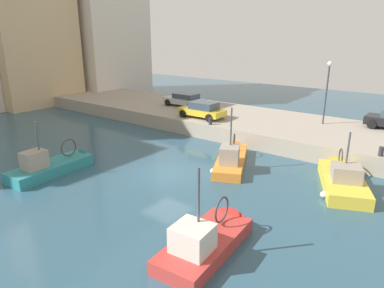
% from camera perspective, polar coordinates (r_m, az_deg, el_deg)
% --- Properties ---
extents(water_surface, '(80.00, 80.00, 0.00)m').
position_cam_1_polar(water_surface, '(20.64, -4.12, -4.84)').
color(water_surface, '#2D5166').
rests_on(water_surface, ground).
extents(quay_wall, '(9.00, 56.00, 1.20)m').
position_cam_1_polar(quay_wall, '(29.57, 10.86, 3.06)').
color(quay_wall, '#9E9384').
rests_on(quay_wall, ground).
extents(fishing_boat_teal, '(5.88, 2.14, 4.11)m').
position_cam_1_polar(fishing_boat_teal, '(22.31, -21.67, -3.98)').
color(fishing_boat_teal, teal).
rests_on(fishing_boat_teal, ground).
extents(fishing_boat_orange, '(6.46, 4.18, 4.62)m').
position_cam_1_polar(fishing_boat_orange, '(22.21, 6.59, -2.86)').
color(fishing_boat_orange, orange).
rests_on(fishing_boat_orange, ground).
extents(fishing_boat_yellow, '(6.22, 4.13, 4.09)m').
position_cam_1_polar(fishing_boat_yellow, '(20.68, 23.50, -5.95)').
color(fishing_boat_yellow, gold).
rests_on(fishing_boat_yellow, ground).
extents(fishing_boat_red, '(5.54, 2.30, 4.44)m').
position_cam_1_polar(fishing_boat_red, '(13.94, 3.02, -16.04)').
color(fishing_boat_red, '#BC3833').
rests_on(fishing_boat_red, ground).
extents(parked_car_yellow, '(2.03, 3.96, 1.37)m').
position_cam_1_polar(parked_car_yellow, '(29.00, 1.75, 5.73)').
color(parked_car_yellow, gold).
rests_on(parked_car_yellow, quay_wall).
extents(parked_car_silver, '(1.97, 4.14, 1.28)m').
position_cam_1_polar(parked_car_silver, '(33.90, -1.21, 7.41)').
color(parked_car_silver, '#B7B7BC').
rests_on(parked_car_silver, quay_wall).
extents(mooring_bollard_south, '(0.28, 0.28, 0.55)m').
position_cam_1_polar(mooring_bollard_south, '(22.60, 28.93, -1.09)').
color(mooring_bollard_south, '#2D2D33').
rests_on(mooring_bollard_south, quay_wall).
extents(mooring_bollard_mid, '(0.28, 0.28, 0.55)m').
position_cam_1_polar(mooring_bollard_mid, '(26.88, 3.09, 3.83)').
color(mooring_bollard_mid, '#2D2D33').
rests_on(mooring_bollard_mid, quay_wall).
extents(quay_streetlamp, '(0.36, 0.36, 4.83)m').
position_cam_1_polar(quay_streetlamp, '(28.48, 21.62, 9.52)').
color(quay_streetlamp, '#38383D').
rests_on(quay_streetlamp, quay_wall).
extents(waterfront_building_west, '(10.04, 8.27, 21.36)m').
position_cam_1_polar(waterfront_building_west, '(49.90, -14.63, 20.33)').
color(waterfront_building_west, silver).
rests_on(waterfront_building_west, ground).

